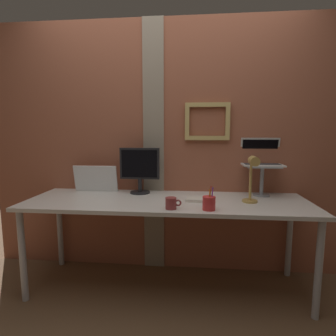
{
  "coord_description": "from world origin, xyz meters",
  "views": [
    {
      "loc": [
        0.26,
        -2.11,
        1.31
      ],
      "look_at": [
        0.04,
        0.14,
        1.01
      ],
      "focal_mm": 29.07,
      "sensor_mm": 36.0,
      "label": 1
    }
  ],
  "objects_px": {
    "monitor": "(140,167)",
    "whiteboard_panel": "(96,179)",
    "pen_cup": "(209,203)",
    "laptop": "(261,157)",
    "coffee_mug": "(171,203)",
    "desk_lamp": "(252,174)"
  },
  "relations": [
    {
      "from": "whiteboard_panel",
      "to": "coffee_mug",
      "type": "xyz_separation_m",
      "value": [
        0.75,
        -0.51,
        -0.08
      ]
    },
    {
      "from": "coffee_mug",
      "to": "pen_cup",
      "type": "bearing_deg",
      "value": 0.01
    },
    {
      "from": "monitor",
      "to": "laptop",
      "type": "distance_m",
      "value": 1.08
    },
    {
      "from": "pen_cup",
      "to": "coffee_mug",
      "type": "distance_m",
      "value": 0.27
    },
    {
      "from": "whiteboard_panel",
      "to": "pen_cup",
      "type": "bearing_deg",
      "value": -26.53
    },
    {
      "from": "whiteboard_panel",
      "to": "coffee_mug",
      "type": "bearing_deg",
      "value": -34.19
    },
    {
      "from": "monitor",
      "to": "whiteboard_panel",
      "type": "bearing_deg",
      "value": 176.78
    },
    {
      "from": "laptop",
      "to": "coffee_mug",
      "type": "relative_size",
      "value": 2.9
    },
    {
      "from": "laptop",
      "to": "pen_cup",
      "type": "distance_m",
      "value": 0.78
    },
    {
      "from": "whiteboard_panel",
      "to": "pen_cup",
      "type": "relative_size",
      "value": 2.29
    },
    {
      "from": "laptop",
      "to": "desk_lamp",
      "type": "bearing_deg",
      "value": -111.89
    },
    {
      "from": "monitor",
      "to": "laptop",
      "type": "xyz_separation_m",
      "value": [
        1.07,
        0.07,
        0.09
      ]
    },
    {
      "from": "whiteboard_panel",
      "to": "desk_lamp",
      "type": "xyz_separation_m",
      "value": [
        1.35,
        -0.31,
        0.11
      ]
    },
    {
      "from": "whiteboard_panel",
      "to": "desk_lamp",
      "type": "height_order",
      "value": "desk_lamp"
    },
    {
      "from": "pen_cup",
      "to": "laptop",
      "type": "bearing_deg",
      "value": 49.34
    },
    {
      "from": "whiteboard_panel",
      "to": "pen_cup",
      "type": "distance_m",
      "value": 1.14
    },
    {
      "from": "laptop",
      "to": "pen_cup",
      "type": "height_order",
      "value": "laptop"
    },
    {
      "from": "monitor",
      "to": "desk_lamp",
      "type": "height_order",
      "value": "monitor"
    },
    {
      "from": "desk_lamp",
      "to": "coffee_mug",
      "type": "xyz_separation_m",
      "value": [
        -0.6,
        -0.2,
        -0.19
      ]
    },
    {
      "from": "whiteboard_panel",
      "to": "pen_cup",
      "type": "height_order",
      "value": "whiteboard_panel"
    },
    {
      "from": "laptop",
      "to": "coffee_mug",
      "type": "height_order",
      "value": "laptop"
    },
    {
      "from": "pen_cup",
      "to": "coffee_mug",
      "type": "xyz_separation_m",
      "value": [
        -0.27,
        -0.0,
        -0.01
      ]
    }
  ]
}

